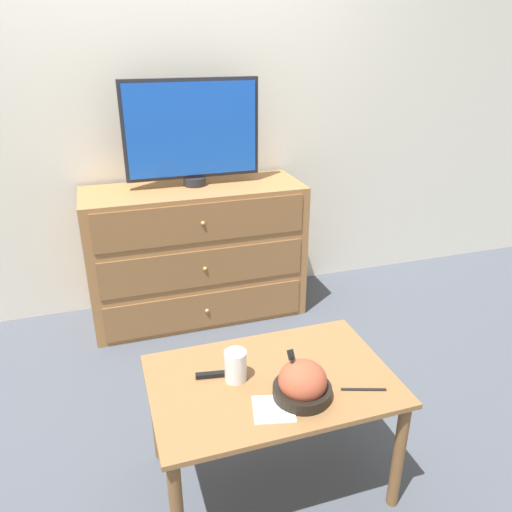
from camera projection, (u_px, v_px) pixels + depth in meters
The scene contains 10 objects.
ground_plane at pixel (175, 296), 3.46m from camera, with size 12.00×12.00×0.00m, color #474C56.
wall_back at pixel (160, 101), 2.95m from camera, with size 12.00×0.05×2.60m.
dresser at pixel (197, 253), 3.09m from camera, with size 1.30×0.48×0.84m.
tv at pixel (192, 131), 2.84m from camera, with size 0.78×0.13×0.60m.
coffee_table at pixel (271, 395), 1.87m from camera, with size 0.89×0.59×0.50m.
takeout_bowl at pixel (302, 384), 1.72m from camera, with size 0.21×0.21×0.17m.
drink_cup at pixel (236, 367), 1.81m from camera, with size 0.08×0.08×0.12m.
napkin at pixel (274, 409), 1.68m from camera, with size 0.17×0.17×0.00m.
knife at pixel (364, 389), 1.77m from camera, with size 0.16×0.06×0.00m.
remote_control at pixel (218, 374), 1.84m from camera, with size 0.17×0.05×0.02m.
Camera 1 is at (-0.40, -3.07, 1.65)m, focal length 35.00 mm.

